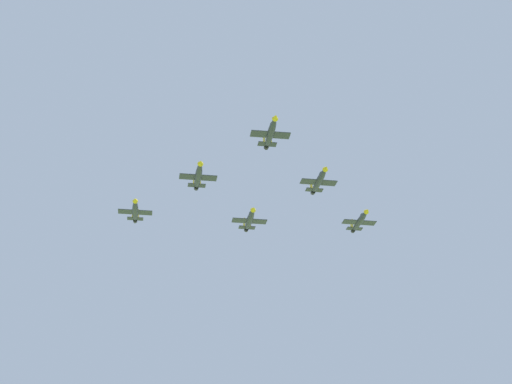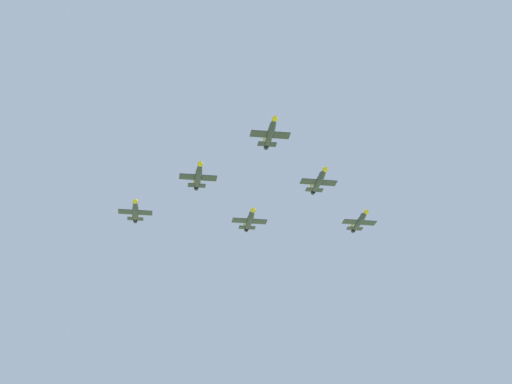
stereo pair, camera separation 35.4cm
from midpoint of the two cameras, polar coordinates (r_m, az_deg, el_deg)
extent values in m
ellipsoid|color=#2D3338|center=(179.41, 1.14, 4.40)|extent=(13.06, 4.37, 1.67)
cone|color=gold|center=(173.24, 1.50, 5.58)|extent=(1.93, 1.74, 1.42)
ellipsoid|color=#334751|center=(177.28, 1.28, 5.03)|extent=(2.44, 1.69, 0.97)
cube|color=#2D3338|center=(179.92, 1.11, 4.28)|extent=(4.86, 9.70, 0.17)
cube|color=gold|center=(180.55, 2.42, 4.20)|extent=(2.75, 1.20, 0.20)
cube|color=gold|center=(179.42, -0.21, 4.38)|extent=(2.75, 1.20, 0.20)
cube|color=#2D3338|center=(184.11, 0.88, 3.57)|extent=(2.93, 4.79, 0.17)
cube|color=gold|center=(184.58, 1.15, 3.92)|extent=(1.86, 0.61, 2.41)
cube|color=gold|center=(184.36, 0.63, 3.95)|extent=(1.86, 0.61, 2.41)
cylinder|color=black|center=(185.33, 0.82, 3.36)|extent=(1.15, 1.34, 1.17)
ellipsoid|color=#2D3338|center=(196.63, 4.75, 0.84)|extent=(13.10, 4.06, 1.67)
cone|color=gold|center=(190.35, 5.26, 1.79)|extent=(1.91, 1.71, 1.42)
ellipsoid|color=#334751|center=(194.42, 4.94, 1.37)|extent=(2.43, 1.65, 0.98)
cube|color=#2D3338|center=(197.15, 4.71, 0.73)|extent=(4.65, 9.69, 0.17)
cube|color=gold|center=(198.15, 5.89, 0.66)|extent=(2.75, 1.14, 0.20)
cube|color=gold|center=(196.28, 3.52, 0.83)|extent=(2.75, 1.14, 0.20)
cube|color=#2D3338|center=(201.40, 4.39, 0.16)|extent=(2.84, 4.77, 0.17)
cube|color=gold|center=(201.88, 4.63, 0.48)|extent=(1.87, 0.56, 2.42)
cube|color=gold|center=(201.52, 4.16, 0.52)|extent=(1.87, 0.56, 2.42)
cylinder|color=black|center=(202.64, 4.30, -0.01)|extent=(1.13, 1.32, 1.17)
ellipsoid|color=#2D3338|center=(192.28, -4.25, 1.20)|extent=(13.24, 4.32, 1.69)
cone|color=gold|center=(185.75, -4.08, 2.20)|extent=(1.95, 1.75, 1.44)
ellipsoid|color=#334751|center=(189.98, -4.18, 1.76)|extent=(2.47, 1.70, 0.99)
cube|color=#2D3338|center=(192.83, -4.26, 1.09)|extent=(4.85, 9.82, 0.17)
cube|color=gold|center=(193.12, -3.01, 1.02)|extent=(2.79, 1.19, 0.20)
cube|color=gold|center=(192.67, -5.52, 1.18)|extent=(2.79, 1.19, 0.20)
cube|color=#2D3338|center=(197.24, -4.37, 0.49)|extent=(2.94, 4.84, 0.17)
cube|color=gold|center=(197.58, -4.11, 0.83)|extent=(1.89, 0.60, 2.45)
cube|color=gold|center=(197.50, -4.60, 0.86)|extent=(1.89, 0.60, 2.45)
cylinder|color=black|center=(198.53, -4.40, 0.31)|extent=(1.16, 1.35, 1.19)
ellipsoid|color=#2D3338|center=(215.12, 7.76, -2.15)|extent=(13.10, 4.13, 1.67)
cone|color=gold|center=(208.77, 8.30, -1.37)|extent=(1.91, 1.72, 1.42)
ellipsoid|color=#334751|center=(212.86, 7.96, -1.70)|extent=(2.43, 1.66, 0.98)
cube|color=#2D3338|center=(215.66, 7.71, -2.24)|extent=(4.69, 9.70, 0.17)
cube|color=gold|center=(216.86, 8.77, -2.29)|extent=(2.75, 1.15, 0.20)
cube|color=gold|center=(214.58, 6.64, -2.17)|extent=(2.75, 1.15, 0.20)
cube|color=#2D3338|center=(219.95, 7.37, -2.71)|extent=(2.86, 4.77, 0.17)
cube|color=gold|center=(220.41, 7.58, -2.40)|extent=(1.87, 0.57, 2.42)
cube|color=gold|center=(219.96, 7.16, -2.38)|extent=(1.87, 0.57, 2.42)
cylinder|color=black|center=(221.20, 7.27, -2.85)|extent=(1.14, 1.33, 1.17)
ellipsoid|color=#2D3338|center=(207.44, -8.89, -1.40)|extent=(12.75, 4.18, 1.63)
cone|color=gold|center=(200.99, -8.89, -0.59)|extent=(1.88, 1.69, 1.39)
ellipsoid|color=#334751|center=(205.14, -8.88, -0.93)|extent=(2.38, 1.64, 0.95)
cube|color=#2D3338|center=(207.99, -8.89, -1.49)|extent=(4.68, 9.46, 0.16)
cube|color=gold|center=(207.94, -7.77, -1.55)|extent=(2.68, 1.15, 0.20)
cube|color=gold|center=(208.15, -10.01, -1.41)|extent=(2.68, 1.15, 0.20)
cube|color=#2D3338|center=(212.33, -8.89, -1.98)|extent=(2.84, 4.66, 0.16)
cube|color=gold|center=(212.54, -8.65, -1.67)|extent=(1.82, 0.58, 2.36)
cube|color=gold|center=(212.58, -9.09, -1.65)|extent=(1.82, 0.58, 2.36)
cylinder|color=black|center=(213.60, -8.89, -2.12)|extent=(1.12, 1.30, 1.14)
ellipsoid|color=#2D3338|center=(208.63, -0.42, -2.07)|extent=(13.29, 4.31, 1.70)
cone|color=gold|center=(201.95, -0.13, -1.25)|extent=(1.95, 1.76, 1.44)
ellipsoid|color=#334751|center=(206.24, -0.30, -1.59)|extent=(2.48, 1.70, 0.99)
cube|color=#2D3338|center=(209.20, -0.44, -2.16)|extent=(4.85, 9.85, 0.17)
cube|color=gold|center=(209.79, 0.71, -2.22)|extent=(2.80, 1.19, 0.20)
cube|color=gold|center=(208.73, -1.60, -2.09)|extent=(2.80, 1.19, 0.20)
cube|color=#2D3338|center=(213.70, -0.62, -2.65)|extent=(2.94, 4.86, 0.17)
cube|color=gold|center=(214.04, -0.38, -2.33)|extent=(1.90, 0.60, 2.45)
cube|color=gold|center=(213.83, -0.84, -2.31)|extent=(1.90, 0.60, 2.45)
cylinder|color=black|center=(215.01, -0.67, -2.80)|extent=(1.16, 1.35, 1.19)
camera|label=1|loc=(0.18, -89.95, -0.02)|focal=53.95mm
camera|label=2|loc=(0.18, 90.05, 0.02)|focal=53.95mm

